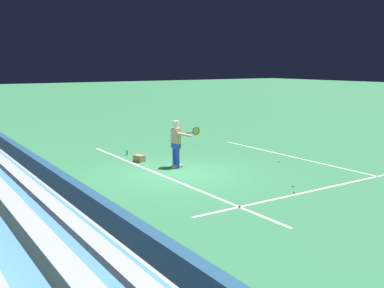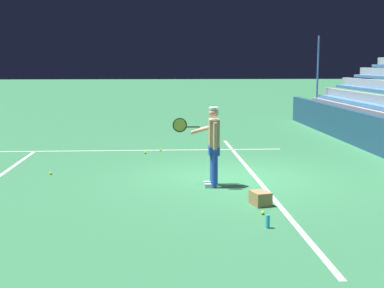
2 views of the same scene
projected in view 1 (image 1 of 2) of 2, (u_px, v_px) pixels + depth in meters
ground_plane at (175, 174)px, 15.54m from camera, size 160.00×160.00×0.00m
court_baseline_white at (163, 175)px, 15.26m from camera, size 12.00×0.10×0.01m
court_sideline_white at (349, 183)px, 14.33m from camera, size 0.10×12.00×0.01m
court_service_line_white at (289, 156)px, 18.52m from camera, size 8.22×0.10×0.01m
back_wall_sponsor_board at (38, 176)px, 12.94m from camera, size 25.19×0.25×1.10m
tennis_player at (177, 143)px, 16.41m from camera, size 0.58×0.99×1.71m
ball_box_cardboard at (139, 158)px, 17.43m from camera, size 0.47×0.40×0.26m
tennis_ball_on_baseline at (293, 186)px, 13.84m from camera, size 0.07×0.07×0.07m
tennis_ball_far_right at (134, 158)px, 18.01m from camera, size 0.07×0.07×0.07m
tennis_ball_by_box at (279, 161)px, 17.37m from camera, size 0.07×0.07×0.07m
tennis_ball_toward_net at (294, 192)px, 13.20m from camera, size 0.07×0.07×0.07m
water_bottle at (127, 153)px, 18.67m from camera, size 0.07×0.07×0.22m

